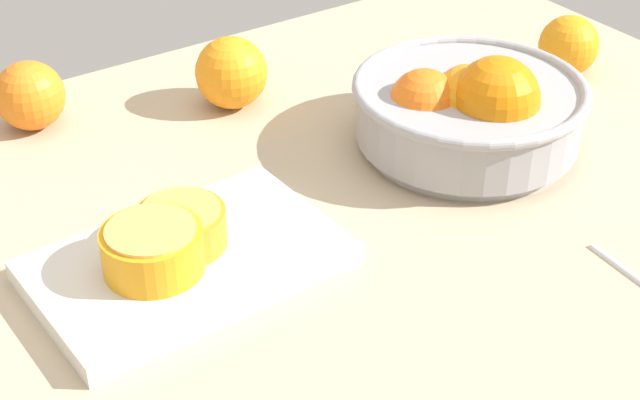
{
  "coord_description": "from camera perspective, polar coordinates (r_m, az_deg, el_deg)",
  "views": [
    {
      "loc": [
        -38.95,
        -56.71,
        50.16
      ],
      "look_at": [
        -1.8,
        -2.27,
        6.1
      ],
      "focal_mm": 53.53,
      "sensor_mm": 36.0,
      "label": 1
    }
  ],
  "objects": [
    {
      "name": "loose_orange_4",
      "position": [
        1.05,
        -16.95,
        5.99
      ],
      "size": [
        7.37,
        7.37,
        7.37
      ],
      "primitive_type": "sphere",
      "color": "orange",
      "rests_on": "ground_plane"
    },
    {
      "name": "cutting_board",
      "position": [
        0.81,
        -7.95,
        -3.73
      ],
      "size": [
        26.07,
        16.77,
        1.97
      ],
      "primitive_type": "cube",
      "rotation": [
        0.0,
        0.0,
        0.04
      ],
      "color": "beige",
      "rests_on": "ground_plane"
    },
    {
      "name": "orange_half_0",
      "position": [
        0.78,
        -9.98,
        -2.9
      ],
      "size": [
        8.36,
        8.36,
        4.04
      ],
      "color": "orange",
      "rests_on": "cutting_board"
    },
    {
      "name": "loose_orange_2",
      "position": [
        1.16,
        14.64,
        8.93
      ],
      "size": [
        7.02,
        7.02,
        7.02
      ],
      "primitive_type": "sphere",
      "color": "orange",
      "rests_on": "ground_plane"
    },
    {
      "name": "fruit_bowl",
      "position": [
        0.97,
        8.98,
        5.44
      ],
      "size": [
        23.77,
        23.77,
        11.24
      ],
      "color": "#99999E",
      "rests_on": "ground_plane"
    },
    {
      "name": "ground_plane",
      "position": [
        0.86,
        0.14,
        -3.14
      ],
      "size": [
        114.69,
        86.06,
        3.0
      ],
      "primitive_type": "cube",
      "color": "tan"
    },
    {
      "name": "orange_half_1",
      "position": [
        0.81,
        -8.27,
        -1.58
      ],
      "size": [
        7.6,
        7.6,
        3.64
      ],
      "color": "orange",
      "rests_on": "cutting_board"
    },
    {
      "name": "loose_orange_3",
      "position": [
        1.05,
        -5.32,
        7.59
      ],
      "size": [
        7.95,
        7.95,
        7.95
      ],
      "primitive_type": "sphere",
      "color": "orange",
      "rests_on": "ground_plane"
    }
  ]
}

